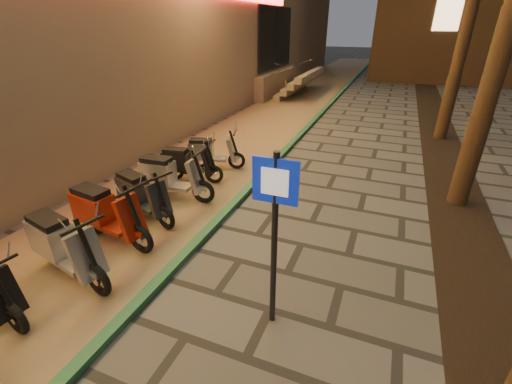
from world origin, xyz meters
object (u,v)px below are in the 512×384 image
at_px(scooter_6, 62,245).
at_px(scooter_10, 185,163).
at_px(scooter_8, 140,194).
at_px(scooter_11, 210,152).
at_px(scooter_9, 169,176).
at_px(scooter_7, 104,213).
at_px(pedestrian_sign, 275,221).

bearing_deg(scooter_6, scooter_10, 105.16).
height_order(scooter_8, scooter_11, scooter_8).
xyz_separation_m(scooter_6, scooter_9, (-0.03, 2.81, -0.01)).
height_order(scooter_6, scooter_8, scooter_6).
distance_m(scooter_8, scooter_10, 1.84).
xyz_separation_m(scooter_6, scooter_11, (-0.03, 4.69, -0.07)).
distance_m(scooter_6, scooter_7, 1.01).
distance_m(pedestrian_sign, scooter_11, 5.61).
xyz_separation_m(scooter_6, scooter_10, (-0.19, 3.74, -0.07)).
bearing_deg(scooter_8, scooter_6, -70.49).
height_order(scooter_6, scooter_10, scooter_6).
height_order(scooter_7, scooter_8, scooter_7).
xyz_separation_m(scooter_10, scooter_11, (0.16, 0.96, -0.01)).
relative_size(scooter_6, scooter_8, 1.10).
bearing_deg(scooter_10, scooter_9, -89.64).
height_order(scooter_9, scooter_11, scooter_9).
distance_m(scooter_9, scooter_11, 1.89).
relative_size(pedestrian_sign, scooter_7, 1.33).
bearing_deg(scooter_11, pedestrian_sign, -70.78).
bearing_deg(scooter_9, scooter_8, -96.85).
height_order(scooter_8, scooter_9, scooter_9).
height_order(pedestrian_sign, scooter_11, pedestrian_sign).
relative_size(scooter_7, scooter_11, 1.20).
bearing_deg(scooter_7, scooter_6, -75.32).
relative_size(scooter_8, scooter_11, 1.07).
bearing_deg(scooter_7, scooter_10, 99.23).
distance_m(scooter_9, scooter_10, 0.95).
height_order(scooter_7, scooter_11, scooter_7).
bearing_deg(scooter_8, pedestrian_sign, -8.28).
bearing_deg(scooter_6, scooter_7, 109.14).
bearing_deg(scooter_8, scooter_10, 110.98).
height_order(scooter_8, scooter_10, scooter_8).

